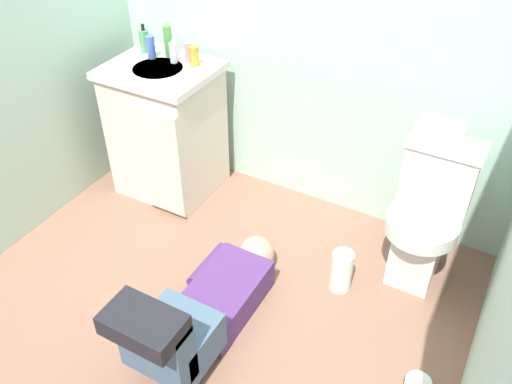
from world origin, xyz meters
The scene contains 14 objects.
ground_plane centered at (0.00, 0.00, -0.02)m, with size 2.91×3.12×0.04m, color #875F4C.
wall_back centered at (0.00, 1.10, 1.20)m, with size 2.57×0.08×2.40m, color #ABCFBA.
toilet centered at (0.83, 0.75, 0.37)m, with size 0.36×0.46×0.75m.
vanity_cabinet centered at (-0.74, 0.73, 0.42)m, with size 0.60×0.53×0.82m.
faucet centered at (-0.74, 0.88, 0.87)m, with size 0.02×0.02×0.10m, color silver.
person_plumber centered at (0.07, -0.16, 0.18)m, with size 0.39×1.06×0.52m.
tissue_box centered at (0.78, 0.85, 0.80)m, with size 0.22×0.11×0.10m, color silver.
soap_dispenser centered at (-0.93, 0.86, 0.89)m, with size 0.06×0.06×0.17m.
bottle_blue centered at (-0.85, 0.81, 0.88)m, with size 0.05×0.05×0.13m, color #4564BC.
bottle_green centered at (-0.78, 0.88, 0.91)m, with size 0.05×0.05×0.18m, color #4C9C46.
bottle_clear centered at (-0.71, 0.82, 0.88)m, with size 0.04×0.04×0.11m, color silver.
bottle_pink centered at (-0.64, 0.87, 0.88)m, with size 0.04×0.04×0.11m, color pink.
bottle_amber centered at (-0.58, 0.85, 0.88)m, with size 0.05×0.05×0.11m, color gold.
paper_towel_roll centered at (0.53, 0.44, 0.12)m, with size 0.11×0.11×0.23m, color white.
Camera 1 is at (1.07, -1.45, 2.11)m, focal length 37.94 mm.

